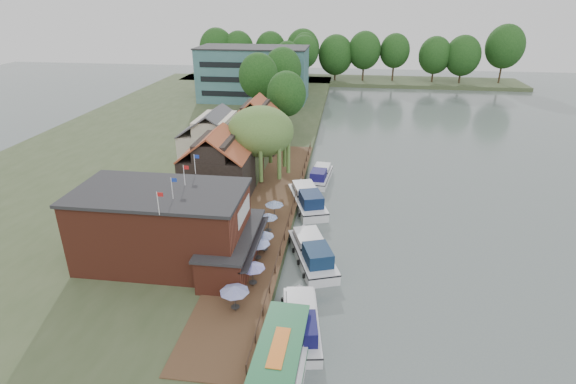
{
  "coord_description": "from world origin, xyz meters",
  "views": [
    {
      "loc": [
        0.43,
        -35.85,
        24.34
      ],
      "look_at": [
        -6.0,
        12.0,
        3.0
      ],
      "focal_mm": 28.0,
      "sensor_mm": 36.0,
      "label": 1
    }
  ],
  "objects_px": {
    "hotel_block": "(254,74)",
    "swan": "(260,381)",
    "pub": "(183,227)",
    "tour_boat": "(277,370)",
    "cottage_c": "(256,124)",
    "cruiser_2": "(307,197)",
    "umbrella_3": "(264,242)",
    "umbrella_2": "(258,250)",
    "umbrella_0": "(235,298)",
    "cruiser_0": "(301,318)",
    "umbrella_4": "(268,223)",
    "cottage_a": "(217,165)",
    "umbrella_1": "(253,274)",
    "willow": "(261,146)",
    "cottage_b": "(216,140)",
    "cruiser_1": "(312,250)",
    "umbrella_5": "(274,210)",
    "cruiser_3": "(320,174)"
  },
  "relations": [
    {
      "from": "umbrella_1",
      "to": "tour_boat",
      "type": "height_order",
      "value": "umbrella_1"
    },
    {
      "from": "cottage_a",
      "to": "cruiser_3",
      "type": "relative_size",
      "value": 0.95
    },
    {
      "from": "umbrella_0",
      "to": "tour_boat",
      "type": "xyz_separation_m",
      "value": [
        4.32,
        -6.02,
        -0.86
      ]
    },
    {
      "from": "pub",
      "to": "cruiser_2",
      "type": "height_order",
      "value": "pub"
    },
    {
      "from": "hotel_block",
      "to": "cottage_b",
      "type": "distance_m",
      "value": 46.21
    },
    {
      "from": "umbrella_0",
      "to": "umbrella_1",
      "type": "distance_m",
      "value": 3.54
    },
    {
      "from": "umbrella_3",
      "to": "cruiser_1",
      "type": "bearing_deg",
      "value": 10.18
    },
    {
      "from": "cottage_b",
      "to": "umbrella_4",
      "type": "xyz_separation_m",
      "value": [
        10.8,
        -18.7,
        -2.96
      ]
    },
    {
      "from": "cruiser_0",
      "to": "cruiser_2",
      "type": "relative_size",
      "value": 0.89
    },
    {
      "from": "cottage_a",
      "to": "hotel_block",
      "type": "bearing_deg",
      "value": 97.13
    },
    {
      "from": "cottage_b",
      "to": "umbrella_4",
      "type": "height_order",
      "value": "cottage_b"
    },
    {
      "from": "hotel_block",
      "to": "umbrella_4",
      "type": "height_order",
      "value": "hotel_block"
    },
    {
      "from": "umbrella_2",
      "to": "umbrella_4",
      "type": "bearing_deg",
      "value": 89.32
    },
    {
      "from": "cottage_c",
      "to": "cruiser_0",
      "type": "height_order",
      "value": "cottage_c"
    },
    {
      "from": "hotel_block",
      "to": "pub",
      "type": "bearing_deg",
      "value": -83.57
    },
    {
      "from": "umbrella_0",
      "to": "swan",
      "type": "relative_size",
      "value": 5.44
    },
    {
      "from": "umbrella_2",
      "to": "umbrella_3",
      "type": "distance_m",
      "value": 1.57
    },
    {
      "from": "cruiser_0",
      "to": "swan",
      "type": "relative_size",
      "value": 21.84
    },
    {
      "from": "hotel_block",
      "to": "umbrella_3",
      "type": "distance_m",
      "value": 70.4
    },
    {
      "from": "tour_boat",
      "to": "cruiser_1",
      "type": "bearing_deg",
      "value": 88.28
    },
    {
      "from": "cruiser_1",
      "to": "cottage_a",
      "type": "bearing_deg",
      "value": 118.05
    },
    {
      "from": "pub",
      "to": "tour_boat",
      "type": "distance_m",
      "value": 16.87
    },
    {
      "from": "swan",
      "to": "cruiser_1",
      "type": "bearing_deg",
      "value": 81.96
    },
    {
      "from": "cruiser_0",
      "to": "tour_boat",
      "type": "distance_m",
      "value": 5.8
    },
    {
      "from": "cottage_c",
      "to": "umbrella_2",
      "type": "relative_size",
      "value": 3.48
    },
    {
      "from": "willow",
      "to": "umbrella_0",
      "type": "xyz_separation_m",
      "value": [
        2.89,
        -26.61,
        -3.93
      ]
    },
    {
      "from": "umbrella_1",
      "to": "umbrella_5",
      "type": "height_order",
      "value": "same"
    },
    {
      "from": "tour_boat",
      "to": "cruiser_2",
      "type": "bearing_deg",
      "value": 93.27
    },
    {
      "from": "cottage_a",
      "to": "cruiser_0",
      "type": "height_order",
      "value": "cottage_a"
    },
    {
      "from": "cottage_a",
      "to": "swan",
      "type": "xyz_separation_m",
      "value": [
        10.5,
        -27.6,
        -5.03
      ]
    },
    {
      "from": "cruiser_0",
      "to": "tour_boat",
      "type": "bearing_deg",
      "value": -108.81
    },
    {
      "from": "cottage_c",
      "to": "swan",
      "type": "bearing_deg",
      "value": -78.48
    },
    {
      "from": "cottage_c",
      "to": "tour_boat",
      "type": "distance_m",
      "value": 48.0
    },
    {
      "from": "swan",
      "to": "cottage_c",
      "type": "bearing_deg",
      "value": 101.52
    },
    {
      "from": "umbrella_0",
      "to": "umbrella_2",
      "type": "height_order",
      "value": "same"
    },
    {
      "from": "cruiser_0",
      "to": "cottage_c",
      "type": "bearing_deg",
      "value": 97.34
    },
    {
      "from": "cruiser_2",
      "to": "cruiser_1",
      "type": "bearing_deg",
      "value": -100.38
    },
    {
      "from": "umbrella_1",
      "to": "umbrella_4",
      "type": "relative_size",
      "value": 1.0
    },
    {
      "from": "cottage_a",
      "to": "umbrella_0",
      "type": "xyz_separation_m",
      "value": [
        7.39,
        -21.61,
        -2.96
      ]
    },
    {
      "from": "cottage_a",
      "to": "cottage_b",
      "type": "bearing_deg",
      "value": 106.7
    },
    {
      "from": "pub",
      "to": "cottage_a",
      "type": "relative_size",
      "value": 2.33
    },
    {
      "from": "umbrella_0",
      "to": "cruiser_3",
      "type": "height_order",
      "value": "umbrella_0"
    },
    {
      "from": "hotel_block",
      "to": "swan",
      "type": "height_order",
      "value": "hotel_block"
    },
    {
      "from": "umbrella_1",
      "to": "cottage_a",
      "type": "bearing_deg",
      "value": 114.07
    },
    {
      "from": "umbrella_1",
      "to": "umbrella_3",
      "type": "bearing_deg",
      "value": 90.23
    },
    {
      "from": "hotel_block",
      "to": "cruiser_3",
      "type": "xyz_separation_m",
      "value": [
        19.11,
        -46.74,
        -6.06
      ]
    },
    {
      "from": "hotel_block",
      "to": "swan",
      "type": "xyz_separation_m",
      "value": [
        17.5,
        -83.6,
        -6.93
      ]
    },
    {
      "from": "cottage_c",
      "to": "umbrella_1",
      "type": "distance_m",
      "value": 37.94
    },
    {
      "from": "umbrella_2",
      "to": "swan",
      "type": "xyz_separation_m",
      "value": [
        2.76,
        -13.47,
        -2.07
      ]
    },
    {
      "from": "swan",
      "to": "umbrella_3",
      "type": "bearing_deg",
      "value": 99.14
    }
  ]
}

